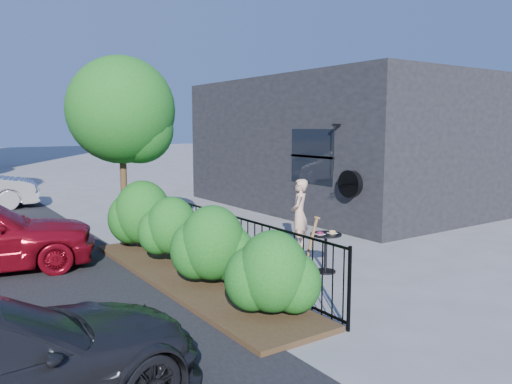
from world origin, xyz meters
TOP-DOWN VIEW (x-y plane):
  - ground at (0.00, 0.00)m, footprint 120.00×120.00m
  - shop_building at (5.50, 4.50)m, footprint 6.22×9.00m
  - fence at (-1.50, 0.00)m, footprint 0.05×6.05m
  - planting_bed at (-2.20, 0.00)m, footprint 1.30×6.00m
  - shrubs at (-2.10, 0.10)m, footprint 1.10×5.60m
  - patio_tree at (-2.24, 2.76)m, footprint 2.20×2.20m
  - cafe_table at (0.00, -0.92)m, footprint 0.55×0.55m
  - woman at (0.72, 0.70)m, footprint 0.64×0.62m
  - shovel at (-1.25, -1.86)m, footprint 0.44×0.17m

SIDE VIEW (x-z plane):
  - ground at x=0.00m, z-range 0.00..0.00m
  - planting_bed at x=-2.20m, z-range 0.00..0.08m
  - cafe_table at x=0.00m, z-range 0.11..0.85m
  - fence at x=-1.50m, z-range 0.01..1.11m
  - shovel at x=-1.25m, z-range -0.08..1.21m
  - shrubs at x=-2.10m, z-range 0.08..1.32m
  - woman at x=0.72m, z-range 0.00..1.48m
  - shop_building at x=5.50m, z-range 0.00..4.00m
  - patio_tree at x=-2.24m, z-range 0.79..4.73m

